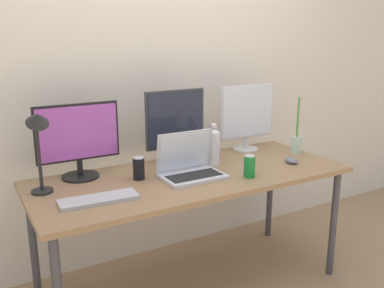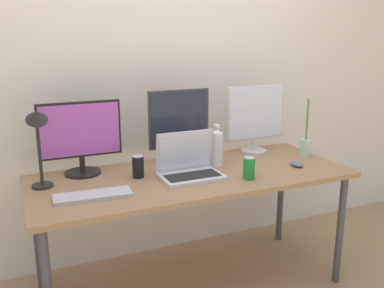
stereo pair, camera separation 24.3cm
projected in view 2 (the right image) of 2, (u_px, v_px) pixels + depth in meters
ground_plane at (192, 286)px, 2.67m from camera, size 16.00×16.00×0.00m
wall_back at (157, 69)px, 2.86m from camera, size 7.00×0.08×2.60m
work_desk at (192, 183)px, 2.49m from camera, size 1.84×0.75×0.74m
monitor_left at (80, 136)px, 2.42m from camera, size 0.46×0.21×0.42m
monitor_center at (179, 124)px, 2.64m from camera, size 0.39×0.19×0.46m
monitor_right at (255, 117)px, 2.88m from camera, size 0.43×0.17×0.45m
laptop_silver at (189, 166)px, 2.42m from camera, size 0.35×0.24×0.25m
keyboard_main at (93, 196)px, 2.12m from camera, size 0.39×0.15×0.02m
mouse_by_keyboard at (297, 164)px, 2.61m from camera, size 0.06×0.10×0.03m
water_bottle at (216, 147)px, 2.60m from camera, size 0.08×0.08×0.26m
soda_can_near_keyboard at (249, 168)px, 2.38m from camera, size 0.07×0.07×0.13m
soda_can_by_laptop at (138, 167)px, 2.41m from camera, size 0.07×0.07×0.13m
bamboo_vase at (305, 146)px, 2.81m from camera, size 0.07×0.07×0.38m
desk_lamp at (38, 132)px, 2.16m from camera, size 0.11×0.18×0.45m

